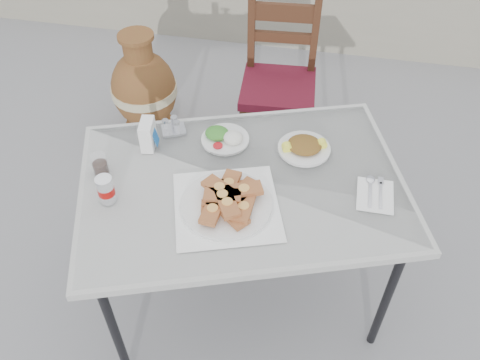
% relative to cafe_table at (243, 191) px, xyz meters
% --- Properties ---
extents(ground, '(80.00, 80.00, 0.00)m').
position_rel_cafe_table_xyz_m(ground, '(0.03, 0.05, -0.76)').
color(ground, slate).
rests_on(ground, ground).
extents(cafe_table, '(1.57, 1.30, 0.82)m').
position_rel_cafe_table_xyz_m(cafe_table, '(0.00, 0.00, 0.00)').
color(cafe_table, black).
rests_on(cafe_table, ground).
extents(pide_plate, '(0.52, 0.52, 0.08)m').
position_rel_cafe_table_xyz_m(pide_plate, '(-0.04, -0.15, 0.09)').
color(pide_plate, white).
rests_on(pide_plate, cafe_table).
extents(salad_rice_plate, '(0.22, 0.22, 0.05)m').
position_rel_cafe_table_xyz_m(salad_rice_plate, '(-0.13, 0.24, 0.08)').
color(salad_rice_plate, white).
rests_on(salad_rice_plate, cafe_table).
extents(salad_chopped_plate, '(0.23, 0.23, 0.05)m').
position_rel_cafe_table_xyz_m(salad_chopped_plate, '(0.23, 0.25, 0.08)').
color(salad_chopped_plate, white).
rests_on(salad_chopped_plate, cafe_table).
extents(soda_can, '(0.07, 0.07, 0.12)m').
position_rel_cafe_table_xyz_m(soda_can, '(-0.51, -0.21, 0.12)').
color(soda_can, white).
rests_on(soda_can, cafe_table).
extents(cola_glass, '(0.07, 0.07, 0.10)m').
position_rel_cafe_table_xyz_m(cola_glass, '(-0.59, -0.07, 0.10)').
color(cola_glass, white).
rests_on(cola_glass, cafe_table).
extents(napkin_holder, '(0.08, 0.12, 0.13)m').
position_rel_cafe_table_xyz_m(napkin_holder, '(-0.45, 0.14, 0.12)').
color(napkin_holder, white).
rests_on(napkin_holder, cafe_table).
extents(condiment_caddy, '(0.13, 0.12, 0.08)m').
position_rel_cafe_table_xyz_m(condiment_caddy, '(-0.37, 0.25, 0.08)').
color(condiment_caddy, silver).
rests_on(condiment_caddy, cafe_table).
extents(cutlery_napkin, '(0.15, 0.20, 0.01)m').
position_rel_cafe_table_xyz_m(cutlery_napkin, '(0.54, 0.04, 0.06)').
color(cutlery_napkin, white).
rests_on(cutlery_napkin, cafe_table).
extents(chair, '(0.48, 0.48, 1.00)m').
position_rel_cafe_table_xyz_m(chair, '(-0.00, 1.17, -0.24)').
color(chair, '#321A0D').
rests_on(chair, ground).
extents(terracotta_urn, '(0.43, 0.43, 0.75)m').
position_rel_cafe_table_xyz_m(terracotta_urn, '(-0.89, 1.14, -0.41)').
color(terracotta_urn, brown).
rests_on(terracotta_urn, ground).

